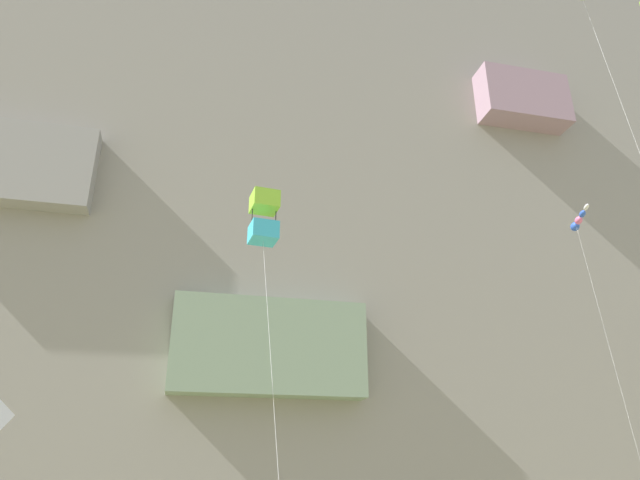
# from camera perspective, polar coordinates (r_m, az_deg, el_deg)

# --- Properties ---
(cliff_face) EXTENTS (180.00, 28.98, 76.37)m
(cliff_face) POSITION_cam_1_polar(r_m,az_deg,el_deg) (68.72, -6.06, 7.47)
(cliff_face) COLOR gray
(cliff_face) RESTS_ON ground
(kite_windsock_far_right) EXTENTS (2.97, 5.81, 22.39)m
(kite_windsock_far_right) POSITION_cam_1_polar(r_m,az_deg,el_deg) (48.29, 24.35, 1.69)
(kite_windsock_far_right) COLOR blue
(kite_windsock_far_right) RESTS_ON ground
(kite_box_high_right) EXTENTS (1.18, 5.38, 14.52)m
(kite_box_high_right) POSITION_cam_1_polar(r_m,az_deg,el_deg) (23.22, -5.60, 2.25)
(kite_box_high_right) COLOR #8CCC33
(kite_box_high_right) RESTS_ON ground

